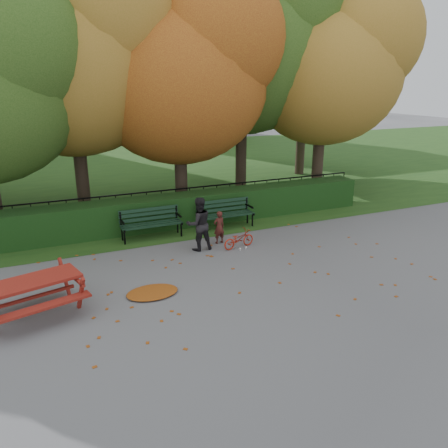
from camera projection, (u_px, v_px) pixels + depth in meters
name	position (u px, v px, depth m)	size (l,w,h in m)	color
ground	(245.00, 278.00, 10.35)	(90.00, 90.00, 0.00)	slate
grass_strip	(125.00, 172.00, 22.53)	(90.00, 90.00, 0.00)	#1B3D14
building_right	(182.00, 61.00, 35.90)	(9.00, 6.00, 12.00)	tan
hedge	(184.00, 210.00, 14.11)	(13.00, 0.90, 1.00)	black
iron_fence	(176.00, 203.00, 14.80)	(14.00, 0.04, 1.02)	black
tree_b	(82.00, 49.00, 13.60)	(6.72, 6.40, 8.79)	#2F2119
tree_c	(190.00, 69.00, 14.36)	(6.30, 6.00, 8.00)	#2F2119
tree_d	(255.00, 38.00, 16.26)	(7.14, 6.80, 9.58)	#2F2119
tree_e	(335.00, 64.00, 16.28)	(6.09, 5.80, 8.16)	#2F2119
tree_g	(314.00, 61.00, 20.36)	(6.30, 6.00, 8.55)	#2F2119
bench_left	(151.00, 221.00, 12.91)	(1.80, 0.57, 0.88)	black
bench_right	(225.00, 212.00, 13.83)	(1.80, 0.57, 0.88)	black
picnic_table	(32.00, 288.00, 8.55)	(2.11, 1.87, 0.88)	maroon
leaf_pile	(152.00, 292.00, 9.59)	(1.14, 0.79, 0.08)	maroon
leaf_scatter	(240.00, 273.00, 10.61)	(9.00, 5.70, 0.01)	maroon
child	(219.00, 227.00, 12.48)	(0.35, 0.23, 0.96)	#461B16
adult	(199.00, 224.00, 11.91)	(0.73, 0.57, 1.50)	black
bicycle	(239.00, 239.00, 12.19)	(0.34, 0.98, 0.52)	#AC200F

